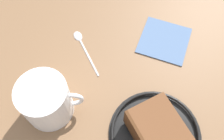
# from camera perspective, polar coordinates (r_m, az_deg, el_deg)

# --- Properties ---
(ground_plane) EXTENTS (1.32, 1.32, 0.02)m
(ground_plane) POSITION_cam_1_polar(r_m,az_deg,el_deg) (0.56, 3.76, -7.92)
(ground_plane) COLOR brown
(small_plate) EXTENTS (0.19, 0.19, 0.01)m
(small_plate) POSITION_cam_1_polar(r_m,az_deg,el_deg) (0.53, 9.72, -13.98)
(small_plate) COLOR black
(small_plate) RESTS_ON ground_plane
(cake_slice) EXTENTS (0.13, 0.12, 0.06)m
(cake_slice) POSITION_cam_1_polar(r_m,az_deg,el_deg) (0.50, 10.03, -13.17)
(cake_slice) COLOR #472814
(cake_slice) RESTS_ON small_plate
(tea_mug) EXTENTS (0.10, 0.12, 0.10)m
(tea_mug) POSITION_cam_1_polar(r_m,az_deg,el_deg) (0.52, -14.62, -6.68)
(tea_mug) COLOR white
(tea_mug) RESTS_ON ground_plane
(teaspoon) EXTENTS (0.13, 0.08, 0.01)m
(teaspoon) POSITION_cam_1_polar(r_m,az_deg,el_deg) (0.62, -6.88, 6.09)
(teaspoon) COLOR silver
(teaspoon) RESTS_ON ground_plane
(folded_napkin) EXTENTS (0.15, 0.15, 0.01)m
(folded_napkin) POSITION_cam_1_polar(r_m,az_deg,el_deg) (0.64, 11.75, 6.67)
(folded_napkin) COLOR slate
(folded_napkin) RESTS_ON ground_plane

